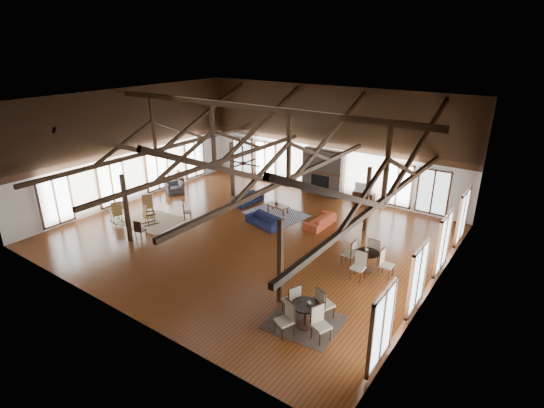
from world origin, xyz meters
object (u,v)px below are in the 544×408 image
Objects in this scene: cafe_table_near at (305,311)px; tv_console at (363,197)px; coffee_table at (278,206)px; cafe_table_far at (367,258)px; sofa_navy_left at (248,199)px; armchair at (174,188)px; sofa_orange at (320,220)px; sofa_navy_front at (264,220)px.

cafe_table_near is 1.80× the size of tv_console.
cafe_table_near is at bearing -40.83° from coffee_table.
coffee_table is 0.57× the size of cafe_table_near.
cafe_table_far is (0.18, 4.25, -0.00)m from cafe_table_near.
tv_console is (-2.88, 10.88, -0.25)m from cafe_table_near.
sofa_navy_left is 1.58× the size of tv_console.
cafe_table_near is (7.91, -7.17, 0.27)m from sofa_navy_left.
cafe_table_near is at bearing -90.66° from armchair.
cafe_table_near is 11.26m from tv_console.
cafe_table_far reaches higher than tv_console.
cafe_table_near is 4.25m from cafe_table_far.
sofa_navy_left is 4.62m from sofa_orange.
sofa_orange is (4.61, -0.33, 0.02)m from sofa_navy_left.
cafe_table_near reaches higher than cafe_table_far.
cafe_table_near is at bearing -31.11° from sofa_navy_front.
sofa_orange is 0.93× the size of cafe_table_near.
sofa_navy_front is at bearing -115.13° from tv_console.
sofa_navy_left reaches higher than coffee_table.
sofa_navy_left is at bearing -143.56° from tv_console.
coffee_table is 9.11m from cafe_table_near.
sofa_orange is 1.68× the size of tv_console.
tv_console is at bearing 62.10° from coffee_table.
sofa_navy_left is 6.24m from tv_console.
cafe_table_near is (3.30, -6.84, 0.26)m from sofa_orange.
cafe_table_near is (5.50, -5.31, 0.26)m from sofa_navy_front.
cafe_table_near is at bearing -127.61° from sofa_navy_left.
sofa_navy_left is at bearing 160.10° from cafe_table_far.
sofa_orange is at bearing -95.83° from tv_console.
cafe_table_near reaches higher than armchair.
cafe_table_near is at bearing 26.54° from sofa_orange.
cafe_table_near is (12.42, -6.03, 0.22)m from armchair.
sofa_orange is at bearing -59.65° from armchair.
armchair reaches higher than sofa_orange.
armchair is at bearing -84.06° from sofa_orange.
coffee_table is at bearing -90.44° from sofa_navy_left.
armchair is at bearing -172.99° from sofa_navy_front.
tv_console is (2.95, 3.89, -0.08)m from coffee_table.
armchair is (-6.92, 0.71, 0.04)m from sofa_navy_front.
cafe_table_far is at bearing -65.18° from tv_console.
sofa_navy_front is at bearing 169.38° from cafe_table_far.
sofa_orange is at bearing 5.97° from coffee_table.
cafe_table_far is at bearing -72.81° from armchair.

